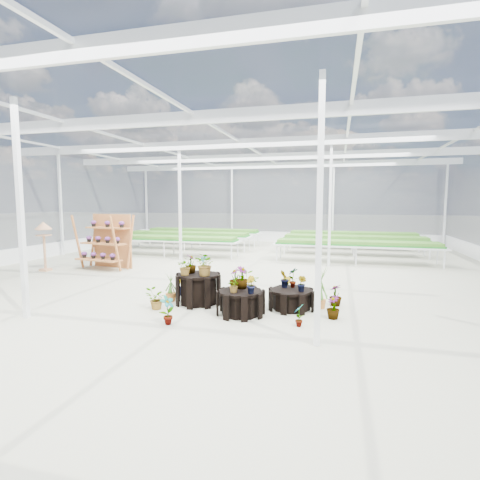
% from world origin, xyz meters
% --- Properties ---
extents(ground_plane, '(24.00, 24.00, 0.00)m').
position_xyz_m(ground_plane, '(0.00, 0.00, 0.00)').
color(ground_plane, gray).
rests_on(ground_plane, ground).
extents(greenhouse_shell, '(18.00, 24.00, 4.50)m').
position_xyz_m(greenhouse_shell, '(0.00, 0.00, 2.25)').
color(greenhouse_shell, white).
rests_on(greenhouse_shell, ground).
extents(steel_frame, '(18.00, 24.00, 4.50)m').
position_xyz_m(steel_frame, '(0.00, 0.00, 2.25)').
color(steel_frame, silver).
rests_on(steel_frame, ground).
extents(nursery_benches, '(16.00, 7.00, 0.84)m').
position_xyz_m(nursery_benches, '(0.00, 7.20, 0.42)').
color(nursery_benches, silver).
rests_on(nursery_benches, ground).
extents(plinth_tall, '(1.07, 1.07, 0.72)m').
position_xyz_m(plinth_tall, '(0.12, -2.07, 0.36)').
color(plinth_tall, black).
rests_on(plinth_tall, ground).
extents(plinth_mid, '(1.31, 1.31, 0.53)m').
position_xyz_m(plinth_mid, '(1.32, -2.67, 0.27)').
color(plinth_mid, black).
rests_on(plinth_mid, ground).
extents(plinth_low, '(1.19, 1.19, 0.46)m').
position_xyz_m(plinth_low, '(2.32, -1.97, 0.23)').
color(plinth_low, black).
rests_on(plinth_low, ground).
extents(shelf_rack, '(1.99, 1.26, 1.97)m').
position_xyz_m(shelf_rack, '(-4.80, 1.37, 0.98)').
color(shelf_rack, '#A46231').
rests_on(shelf_rack, ground).
extents(bird_table, '(0.45, 0.45, 1.73)m').
position_xyz_m(bird_table, '(-6.59, 0.51, 0.86)').
color(bird_table, '#AD7852').
rests_on(bird_table, ground).
extents(nursery_plants, '(4.42, 3.18, 1.26)m').
position_xyz_m(nursery_plants, '(1.04, -1.94, 0.51)').
color(nursery_plants, '#3C7024').
rests_on(nursery_plants, ground).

